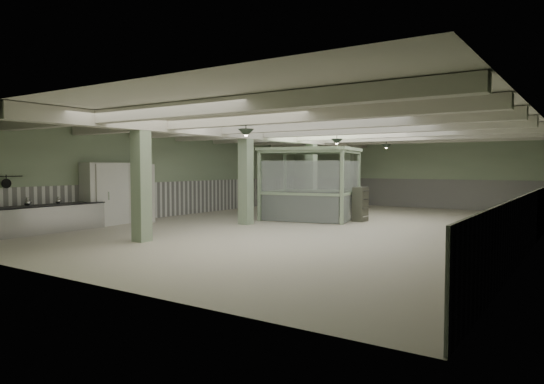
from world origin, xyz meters
The scene contains 33 objects.
floor centered at (0.00, 0.00, 0.00)m, with size 20.00×20.00×0.00m, color beige.
ceiling centered at (0.00, 0.00, 3.60)m, with size 14.00×20.00×0.02m, color beige.
wall_back centered at (0.00, 10.00, 1.80)m, with size 14.00×0.02×3.60m, color #A4BA95.
wall_front centered at (0.00, -10.00, 1.80)m, with size 14.00×0.02×3.60m, color #A4BA95.
wall_left centered at (-7.00, 0.00, 1.80)m, with size 0.02×20.00×3.60m, color #A4BA95.
wall_right centered at (7.00, 0.00, 1.80)m, with size 0.02×20.00×3.60m, color #A4BA95.
wainscot_left centered at (-6.97, 0.00, 0.75)m, with size 0.05×19.90×1.50m, color white.
wainscot_right centered at (6.97, 0.00, 0.75)m, with size 0.05×19.90×1.50m, color white.
wainscot_back centered at (0.00, 9.97, 0.75)m, with size 13.90×0.05×1.50m, color white.
girder centered at (-2.50, 0.00, 3.38)m, with size 0.45×19.90×0.40m, color beige.
beam_a centered at (0.00, -7.50, 3.42)m, with size 13.90×0.35×0.32m, color beige.
beam_b centered at (0.00, -5.00, 3.42)m, with size 13.90×0.35×0.32m, color beige.
beam_c centered at (0.00, -2.50, 3.42)m, with size 13.90×0.35×0.32m, color beige.
beam_d centered at (0.00, 0.00, 3.42)m, with size 13.90×0.35×0.32m, color beige.
beam_e centered at (0.00, 2.50, 3.42)m, with size 13.90×0.35×0.32m, color beige.
beam_f centered at (0.00, 5.00, 3.42)m, with size 13.90×0.35×0.32m, color beige.
beam_g centered at (0.00, 7.50, 3.42)m, with size 13.90×0.35×0.32m, color beige.
column_a centered at (-2.50, -6.00, 1.80)m, with size 0.42×0.42×3.60m, color #8CA383.
column_b centered at (-2.50, -1.00, 1.80)m, with size 0.42×0.42×3.60m, color #8CA383.
column_c centered at (-2.50, 4.00, 1.80)m, with size 0.42×0.42×3.60m, color #8CA383.
column_d centered at (-2.50, 8.00, 1.80)m, with size 0.42×0.42×3.60m, color #8CA383.
hook_rail centered at (-6.93, -7.60, 1.85)m, with size 0.02×0.02×1.20m, color black.
pendant_front centered at (0.50, -5.00, 3.05)m, with size 0.44×0.44×0.22m, color #283629.
pendant_mid centered at (0.50, 0.50, 3.05)m, with size 0.44×0.44×0.22m, color #283629.
pendant_back centered at (0.50, 5.50, 3.05)m, with size 0.44×0.44×0.22m, color #283629.
prep_counter centered at (-6.54, -7.00, 0.46)m, with size 0.87×5.00×0.91m.
pitcher_near centered at (-6.57, -7.07, 1.04)m, with size 0.19×0.22×0.28m, color #ADACB1, non-canonical shape.
pitcher_far centered at (-6.59, -6.00, 1.02)m, with size 0.17×0.19×0.25m, color #ADACB1, non-canonical shape.
orange_bowl centered at (-6.46, -4.79, 0.94)m, with size 0.23×0.23×0.08m, color #B2B2B7.
skillet_far centered at (-6.88, -7.54, 1.63)m, with size 0.30×0.30×0.04m, color black.
walkin_cooler centered at (-6.62, -3.63, 1.20)m, with size 1.14×2.61×2.39m.
guard_booth centered at (-1.35, 1.88, 1.93)m, with size 4.11×3.67×2.91m.
filing_cabinet centered at (0.66, 2.30, 0.68)m, with size 0.44×0.62×1.35m, color #545546.
Camera 1 is at (8.30, -15.46, 2.15)m, focal length 32.00 mm.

